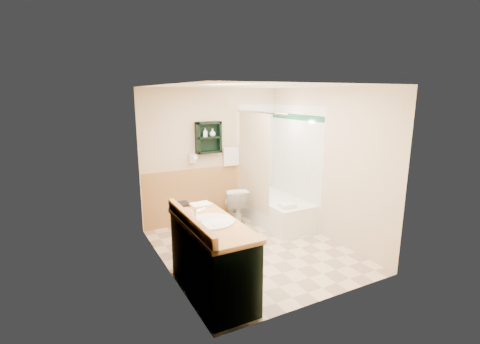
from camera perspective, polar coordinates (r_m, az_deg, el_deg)
name	(u,v)px	position (r m, az deg, el deg)	size (l,w,h in m)	color
floor	(253,250)	(5.36, 2.15, -12.65)	(3.00, 3.00, 0.00)	beige
back_wall	(212,156)	(6.30, -4.69, 2.68)	(2.60, 0.04, 2.40)	beige
left_wall	(163,183)	(4.47, -12.57, -1.79)	(0.04, 3.00, 2.40)	beige
right_wall	(325,164)	(5.73, 13.77, 1.33)	(0.04, 3.00, 2.40)	beige
ceiling	(254,84)	(4.84, 2.39, 14.19)	(2.60, 3.00, 0.04)	white
wainscot_left	(168,235)	(4.70, -11.74, -10.04)	(2.98, 2.98, 1.00)	tan
wainscot_back	(213,193)	(6.43, -4.45, -3.53)	(2.58, 2.58, 1.00)	tan
mirror_frame	(179,167)	(3.90, -9.91, 0.74)	(1.30, 1.30, 1.00)	#905B2F
mirror_glass	(180,167)	(3.90, -9.84, 0.75)	(1.20, 1.20, 0.90)	white
tile_right	(294,165)	(6.30, 8.93, 1.18)	(1.50, 1.50, 2.10)	white
tile_back	(261,159)	(6.75, 3.51, 2.08)	(0.95, 0.95, 2.10)	white
tile_accent	(296,117)	(6.18, 9.13, 8.91)	(1.50, 1.50, 0.10)	#154C2B
wall_shelf	(209,137)	(6.10, -5.19, 5.67)	(0.45, 0.15, 0.55)	black
hair_dryer	(192,158)	(6.07, -7.83, 2.22)	(0.10, 0.24, 0.18)	white
towel_bar	(231,147)	(6.35, -1.56, 4.18)	(0.40, 0.06, 0.40)	white
curtain_rod	(259,112)	(5.76, 3.17, 9.78)	(0.03, 0.03, 1.60)	silver
shower_curtain	(253,161)	(6.02, 2.21, 1.75)	(1.05, 1.05, 1.70)	beige
vanity	(212,258)	(4.14, -4.61, -13.93)	(0.59, 1.40, 0.88)	black
bathtub	(276,210)	(6.35, 5.86, -6.25)	(0.71, 1.50, 0.48)	white
toilet	(235,205)	(6.26, -0.89, -5.49)	(0.39, 0.69, 0.68)	white
counter_towel	(201,205)	(4.49, -6.46, -5.40)	(0.25, 0.20, 0.04)	white
vanity_book	(176,197)	(4.54, -10.43, -4.11)	(0.17, 0.02, 0.22)	black
tub_towel	(287,206)	(5.74, 7.72, -5.49)	(0.24, 0.20, 0.07)	white
soap_bottle_a	(205,135)	(6.07, -5.74, 6.09)	(0.07, 0.15, 0.07)	white
soap_bottle_b	(212,133)	(6.12, -4.54, 6.33)	(0.10, 0.13, 0.10)	white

